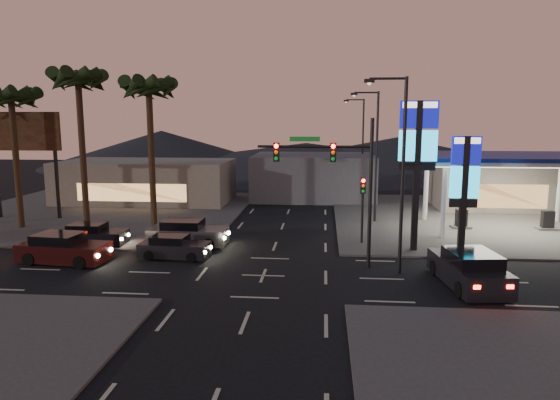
# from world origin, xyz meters

# --- Properties ---
(ground) EXTENTS (140.00, 140.00, 0.00)m
(ground) POSITION_xyz_m (0.00, 0.00, 0.00)
(ground) COLOR black
(ground) RESTS_ON ground
(corner_lot_ne) EXTENTS (24.00, 24.00, 0.12)m
(corner_lot_ne) POSITION_xyz_m (16.00, 16.00, 0.06)
(corner_lot_ne) COLOR #47443F
(corner_lot_ne) RESTS_ON ground
(corner_lot_nw) EXTENTS (24.00, 24.00, 0.12)m
(corner_lot_nw) POSITION_xyz_m (-16.00, 16.00, 0.06)
(corner_lot_nw) COLOR #47443F
(corner_lot_nw) RESTS_ON ground
(gas_station) EXTENTS (12.20, 8.20, 5.47)m
(gas_station) POSITION_xyz_m (16.00, 12.00, 5.08)
(gas_station) COLOR silver
(gas_station) RESTS_ON ground
(convenience_store) EXTENTS (10.00, 6.00, 4.00)m
(convenience_store) POSITION_xyz_m (18.00, 21.00, 2.00)
(convenience_store) COLOR #726B5B
(convenience_store) RESTS_ON ground
(pylon_sign_tall) EXTENTS (2.20, 0.35, 9.00)m
(pylon_sign_tall) POSITION_xyz_m (8.50, 5.50, 6.39)
(pylon_sign_tall) COLOR black
(pylon_sign_tall) RESTS_ON ground
(pylon_sign_short) EXTENTS (1.60, 0.35, 7.00)m
(pylon_sign_short) POSITION_xyz_m (11.00, 4.50, 4.66)
(pylon_sign_short) COLOR black
(pylon_sign_short) RESTS_ON ground
(traffic_signal_mast) EXTENTS (6.10, 0.39, 8.00)m
(traffic_signal_mast) POSITION_xyz_m (3.76, 1.99, 5.23)
(traffic_signal_mast) COLOR black
(traffic_signal_mast) RESTS_ON ground
(pedestal_signal) EXTENTS (0.32, 0.39, 4.30)m
(pedestal_signal) POSITION_xyz_m (5.50, 6.98, 2.92)
(pedestal_signal) COLOR black
(pedestal_signal) RESTS_ON ground
(streetlight_near) EXTENTS (2.14, 0.25, 10.00)m
(streetlight_near) POSITION_xyz_m (6.79, 1.00, 5.72)
(streetlight_near) COLOR black
(streetlight_near) RESTS_ON ground
(streetlight_mid) EXTENTS (2.14, 0.25, 10.00)m
(streetlight_mid) POSITION_xyz_m (6.79, 14.00, 5.72)
(streetlight_mid) COLOR black
(streetlight_mid) RESTS_ON ground
(streetlight_far) EXTENTS (2.14, 0.25, 10.00)m
(streetlight_far) POSITION_xyz_m (6.79, 28.00, 5.72)
(streetlight_far) COLOR black
(streetlight_far) RESTS_ON ground
(palm_a) EXTENTS (4.41, 4.41, 10.86)m
(palm_a) POSITION_xyz_m (-9.00, 9.50, 9.43)
(palm_a) COLOR black
(palm_a) RESTS_ON ground
(palm_b) EXTENTS (4.41, 4.41, 11.46)m
(palm_b) POSITION_xyz_m (-14.00, 9.50, 9.97)
(palm_b) COLOR black
(palm_b) RESTS_ON ground
(palm_c) EXTENTS (4.41, 4.41, 10.26)m
(palm_c) POSITION_xyz_m (-19.00, 9.50, 8.88)
(palm_c) COLOR black
(palm_c) RESTS_ON ground
(billboard) EXTENTS (6.00, 0.30, 8.50)m
(billboard) POSITION_xyz_m (-20.50, 13.00, 6.33)
(billboard) COLOR black
(billboard) RESTS_ON ground
(building_far_west) EXTENTS (16.00, 8.00, 4.00)m
(building_far_west) POSITION_xyz_m (-14.00, 22.00, 2.00)
(building_far_west) COLOR #726B5B
(building_far_west) RESTS_ON ground
(building_far_mid) EXTENTS (12.00, 9.00, 4.40)m
(building_far_mid) POSITION_xyz_m (2.00, 26.00, 2.20)
(building_far_mid) COLOR #4C4C51
(building_far_mid) RESTS_ON ground
(hill_left) EXTENTS (40.00, 40.00, 6.00)m
(hill_left) POSITION_xyz_m (-25.00, 60.00, 3.00)
(hill_left) COLOR black
(hill_left) RESTS_ON ground
(hill_right) EXTENTS (50.00, 50.00, 5.00)m
(hill_right) POSITION_xyz_m (15.00, 60.00, 2.50)
(hill_right) COLOR black
(hill_right) RESTS_ON ground
(hill_center) EXTENTS (60.00, 60.00, 4.00)m
(hill_center) POSITION_xyz_m (0.00, 60.00, 2.00)
(hill_center) COLOR black
(hill_center) RESTS_ON ground
(car_lane_a_front) EXTENTS (4.15, 1.93, 1.32)m
(car_lane_a_front) POSITION_xyz_m (-5.56, 2.89, 0.61)
(car_lane_a_front) COLOR black
(car_lane_a_front) RESTS_ON ground
(car_lane_a_mid) EXTENTS (5.17, 2.56, 1.63)m
(car_lane_a_mid) POSITION_xyz_m (-11.45, 1.45, 0.76)
(car_lane_a_mid) COLOR black
(car_lane_a_mid) RESTS_ON ground
(car_lane_b_front) EXTENTS (5.08, 2.20, 1.64)m
(car_lane_b_front) POSITION_xyz_m (-5.58, 5.82, 0.76)
(car_lane_b_front) COLOR #545456
(car_lane_b_front) RESTS_ON ground
(car_lane_b_mid) EXTENTS (4.39, 1.92, 1.42)m
(car_lane_b_mid) POSITION_xyz_m (-11.62, 5.21, 0.66)
(car_lane_b_mid) COLOR black
(car_lane_b_mid) RESTS_ON ground
(suv_station) EXTENTS (2.87, 5.55, 1.77)m
(suv_station) POSITION_xyz_m (10.01, -0.72, 0.82)
(suv_station) COLOR black
(suv_station) RESTS_ON ground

